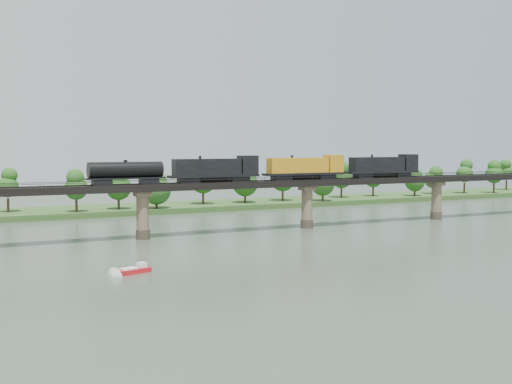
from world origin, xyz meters
name	(u,v)px	position (x,y,z in m)	size (l,w,h in m)	color
ground	(387,246)	(0.00, 0.00, 0.00)	(400.00, 400.00, 0.00)	#344235
far_bank	(215,205)	(0.00, 85.00, 0.80)	(300.00, 24.00, 1.60)	#294C1E
bridge	(307,205)	(0.00, 30.00, 5.46)	(236.00, 30.00, 11.50)	#473A2D
bridge_superstructure	(307,178)	(0.00, 30.00, 11.79)	(220.00, 4.90, 0.75)	black
far_treeline	(196,181)	(-8.21, 80.52, 8.83)	(289.06, 17.54, 13.60)	#382619
freight_train	(276,168)	(-8.33, 30.00, 14.27)	(84.11, 3.28, 5.79)	black
motorboat	(134,270)	(-51.80, -4.24, 0.51)	(5.66, 3.35, 1.49)	red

